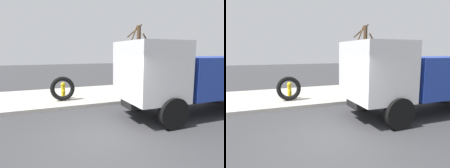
# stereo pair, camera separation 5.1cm
# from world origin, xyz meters

# --- Properties ---
(ground_plane) EXTENTS (80.00, 80.00, 0.00)m
(ground_plane) POSITION_xyz_m (0.00, 0.00, 0.00)
(ground_plane) COLOR #38383A
(sidewalk_curb) EXTENTS (36.00, 5.00, 0.15)m
(sidewalk_curb) POSITION_xyz_m (0.00, 6.50, 0.07)
(sidewalk_curb) COLOR #ADA89E
(sidewalk_curb) RESTS_ON ground
(fire_hydrant) EXTENTS (0.24, 0.54, 0.88)m
(fire_hydrant) POSITION_xyz_m (-0.33, 5.63, 0.62)
(fire_hydrant) COLOR yellow
(fire_hydrant) RESTS_ON sidewalk_curb
(loose_tire) EXTENTS (1.24, 0.38, 1.24)m
(loose_tire) POSITION_xyz_m (-0.42, 5.23, 0.77)
(loose_tire) COLOR black
(loose_tire) RESTS_ON sidewalk_curb
(stop_sign) EXTENTS (0.76, 0.08, 2.35)m
(stop_sign) POSITION_xyz_m (2.80, 4.58, 1.78)
(stop_sign) COLOR gray
(stop_sign) RESTS_ON sidewalk_curb
(dump_truck_blue) EXTENTS (7.03, 2.86, 3.00)m
(dump_truck_blue) POSITION_xyz_m (4.59, 1.41, 1.61)
(dump_truck_blue) COLOR #1E3899
(dump_truck_blue) RESTS_ON ground
(bare_tree) EXTENTS (1.33, 1.43, 4.38)m
(bare_tree) POSITION_xyz_m (4.99, 7.12, 2.43)
(bare_tree) COLOR #4C3823
(bare_tree) RESTS_ON sidewalk_curb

